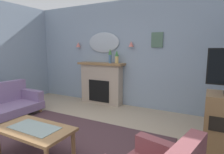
# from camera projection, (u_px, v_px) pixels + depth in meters

# --- Properties ---
(wall_back) EXTENTS (6.87, 0.10, 2.79)m
(wall_back) POSITION_uv_depth(u_px,v_px,m) (127.00, 54.00, 4.96)
(wall_back) COLOR #8C9EB2
(wall_back) RESTS_ON ground
(patterned_rug) EXTENTS (3.20, 2.40, 0.01)m
(patterned_rug) POSITION_uv_depth(u_px,v_px,m) (57.00, 148.00, 2.87)
(patterned_rug) COLOR #4C3338
(patterned_rug) RESTS_ON ground
(fireplace) EXTENTS (1.36, 0.36, 1.16)m
(fireplace) POSITION_uv_depth(u_px,v_px,m) (101.00, 83.00, 5.20)
(fireplace) COLOR tan
(fireplace) RESTS_ON ground
(mantel_vase_right) EXTENTS (0.10, 0.10, 0.38)m
(mantel_vase_right) POSITION_uv_depth(u_px,v_px,m) (110.00, 55.00, 4.92)
(mantel_vase_right) COLOR #4C7093
(mantel_vase_right) RESTS_ON fireplace
(mantel_vase_left) EXTENTS (0.10, 0.10, 0.34)m
(mantel_vase_left) POSITION_uv_depth(u_px,v_px,m) (117.00, 57.00, 4.83)
(mantel_vase_left) COLOR tan
(mantel_vase_left) RESTS_ON fireplace
(wall_mirror) EXTENTS (0.96, 0.06, 0.56)m
(wall_mirror) POSITION_uv_depth(u_px,v_px,m) (104.00, 43.00, 5.15)
(wall_mirror) COLOR #B2BCC6
(wall_sconce_left) EXTENTS (0.14, 0.14, 0.14)m
(wall_sconce_left) POSITION_uv_depth(u_px,v_px,m) (78.00, 45.00, 5.51)
(wall_sconce_left) COLOR #D17066
(wall_sconce_right) EXTENTS (0.14, 0.14, 0.14)m
(wall_sconce_right) POSITION_uv_depth(u_px,v_px,m) (131.00, 44.00, 4.72)
(wall_sconce_right) COLOR #D17066
(framed_picture) EXTENTS (0.28, 0.03, 0.36)m
(framed_picture) POSITION_uv_depth(u_px,v_px,m) (157.00, 40.00, 4.46)
(framed_picture) COLOR #4C6B56
(coffee_table) EXTENTS (1.10, 0.60, 0.45)m
(coffee_table) POSITION_uv_depth(u_px,v_px,m) (35.00, 132.00, 2.60)
(coffee_table) COLOR olive
(coffee_table) RESTS_ON ground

